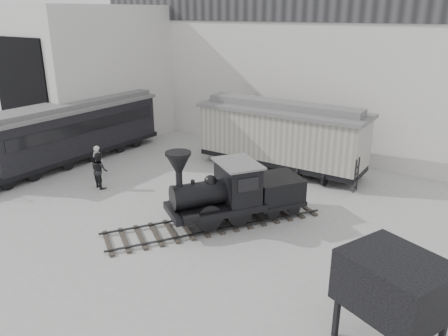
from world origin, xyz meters
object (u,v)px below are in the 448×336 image
Objects in this scene: locomotive at (230,195)px; visitor_b at (99,170)px; passenger_coach at (74,131)px; coal_hopper at (393,291)px; visitor_a at (98,162)px; boxcar at (281,134)px.

visitor_b is (-7.70, -0.60, -0.29)m from locomotive.
coal_hopper is at bearing -15.06° from passenger_coach.
locomotive is at bearing 169.88° from visitor_a.
coal_hopper is at bearing -51.88° from boxcar.
locomotive reaches higher than visitor_b.
visitor_a is (-7.48, -6.86, -1.16)m from boxcar.
visitor_a is at bearing -24.65° from visitor_b.
passenger_coach reaches higher than visitor_a.
passenger_coach is at bearing -154.20° from locomotive.
passenger_coach reaches higher than locomotive.
passenger_coach reaches higher than coal_hopper.
boxcar is 5.34× the size of visitor_a.
passenger_coach is at bearing -173.01° from coal_hopper.
coal_hopper is at bearing -179.35° from visitor_b.
locomotive is at bearing -163.15° from visitor_b.
visitor_a is (3.41, -1.16, -0.94)m from passenger_coach.
boxcar reaches higher than locomotive.
passenger_coach is (-12.29, 1.45, 0.62)m from locomotive.
visitor_a is (-8.89, 0.29, -0.32)m from locomotive.
boxcar reaches higher than visitor_a.
boxcar reaches higher than visitor_b.
passenger_coach is at bearing -27.02° from visitor_a.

